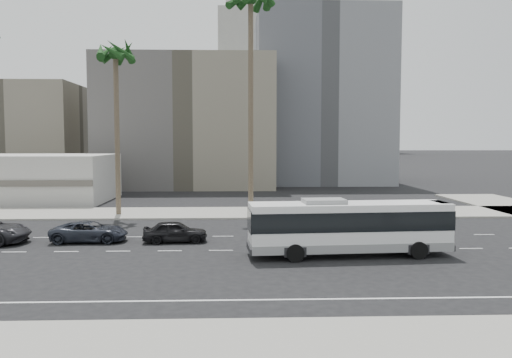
{
  "coord_description": "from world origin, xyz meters",
  "views": [
    {
      "loc": [
        -4.99,
        -29.72,
        6.41
      ],
      "look_at": [
        -3.78,
        4.0,
        3.94
      ],
      "focal_mm": 35.83,
      "sensor_mm": 36.0,
      "label": 1
    }
  ],
  "objects_px": {
    "car_a": "(175,231)",
    "palm_near": "(251,3)",
    "city_bus": "(349,226)",
    "palm_mid": "(116,57)",
    "car_b": "(89,232)"
  },
  "relations": [
    {
      "from": "city_bus",
      "to": "palm_near",
      "type": "xyz_separation_m",
      "value": [
        -5.11,
        16.0,
        16.43
      ]
    },
    {
      "from": "car_a",
      "to": "palm_mid",
      "type": "relative_size",
      "value": 0.27
    },
    {
      "from": "palm_mid",
      "to": "car_b",
      "type": "bearing_deg",
      "value": -85.87
    },
    {
      "from": "car_b",
      "to": "palm_near",
      "type": "height_order",
      "value": "palm_near"
    },
    {
      "from": "city_bus",
      "to": "palm_mid",
      "type": "bearing_deg",
      "value": 131.83
    },
    {
      "from": "car_a",
      "to": "palm_near",
      "type": "distance_m",
      "value": 21.66
    },
    {
      "from": "city_bus",
      "to": "palm_mid",
      "type": "distance_m",
      "value": 26.04
    },
    {
      "from": "city_bus",
      "to": "car_a",
      "type": "xyz_separation_m",
      "value": [
        -10.24,
        4.22,
        -1.0
      ]
    },
    {
      "from": "palm_near",
      "to": "car_a",
      "type": "bearing_deg",
      "value": -113.57
    },
    {
      "from": "city_bus",
      "to": "car_b",
      "type": "height_order",
      "value": "city_bus"
    },
    {
      "from": "car_a",
      "to": "palm_mid",
      "type": "bearing_deg",
      "value": 23.93
    },
    {
      "from": "city_bus",
      "to": "car_b",
      "type": "bearing_deg",
      "value": 160.04
    },
    {
      "from": "palm_near",
      "to": "palm_mid",
      "type": "xyz_separation_m",
      "value": [
        -11.48,
        0.17,
        -4.53
      ]
    },
    {
      "from": "car_b",
      "to": "car_a",
      "type": "bearing_deg",
      "value": -94.77
    },
    {
      "from": "city_bus",
      "to": "palm_near",
      "type": "bearing_deg",
      "value": 103.81
    }
  ]
}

